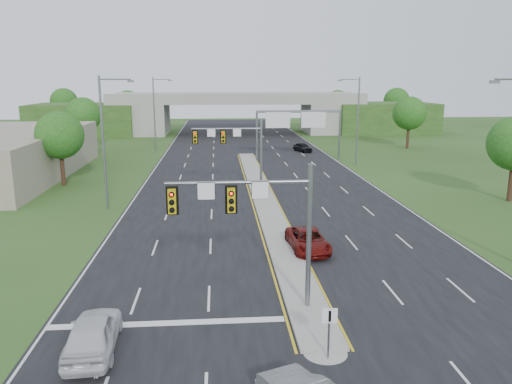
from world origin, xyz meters
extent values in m
plane|color=#2A4619|center=(0.00, 0.00, 0.00)|extent=(240.00, 240.00, 0.00)
cube|color=black|center=(0.00, 35.00, 0.01)|extent=(24.00, 160.00, 0.02)
cube|color=gray|center=(0.00, 23.00, 0.10)|extent=(2.00, 54.00, 0.16)
cone|color=gray|center=(0.00, -4.00, 0.10)|extent=(2.00, 2.00, 0.16)
cube|color=gold|center=(-1.15, 23.00, 0.03)|extent=(0.12, 54.00, 0.01)
cube|color=gold|center=(1.15, 23.00, 0.03)|extent=(0.12, 54.00, 0.01)
cube|color=silver|center=(-11.80, 35.00, 0.03)|extent=(0.12, 160.00, 0.01)
cube|color=silver|center=(11.80, 35.00, 0.03)|extent=(0.12, 160.00, 0.01)
cube|color=silver|center=(-6.50, -1.00, 0.03)|extent=(10.50, 0.50, 0.01)
cylinder|color=slate|center=(0.00, 0.00, 3.50)|extent=(0.24, 0.24, 7.00)
cylinder|color=slate|center=(-3.25, 0.00, 6.20)|extent=(6.50, 0.16, 0.16)
cube|color=#BFA50B|center=(-3.58, -0.25, 5.45)|extent=(0.35, 0.25, 1.10)
cube|color=#BFA50B|center=(-6.17, -0.25, 5.45)|extent=(0.35, 0.25, 1.10)
cube|color=black|center=(-3.58, -0.11, 5.45)|extent=(0.55, 0.04, 1.30)
cube|color=black|center=(-6.17, -0.11, 5.45)|extent=(0.55, 0.04, 1.30)
sphere|color=#FF0C05|center=(-3.58, -0.38, 5.80)|extent=(0.20, 0.20, 0.20)
sphere|color=#FF0C05|center=(-6.17, -0.38, 5.80)|extent=(0.20, 0.20, 0.20)
cube|color=white|center=(-4.68, -0.10, 5.85)|extent=(0.75, 0.04, 0.75)
cube|color=white|center=(-2.27, -0.10, 5.85)|extent=(0.75, 0.04, 0.75)
cylinder|color=slate|center=(0.00, 25.00, 3.50)|extent=(0.24, 0.24, 7.00)
cylinder|color=slate|center=(-3.25, 25.00, 6.20)|extent=(6.50, 0.16, 0.16)
cube|color=#BFA50B|center=(-3.58, 24.75, 5.45)|extent=(0.35, 0.25, 1.10)
cube|color=#BFA50B|center=(-6.17, 24.75, 5.45)|extent=(0.35, 0.25, 1.10)
cube|color=black|center=(-3.58, 24.89, 5.45)|extent=(0.55, 0.04, 1.30)
cube|color=black|center=(-6.17, 24.89, 5.45)|extent=(0.55, 0.04, 1.30)
sphere|color=#FF0C05|center=(-3.58, 24.62, 5.80)|extent=(0.20, 0.20, 0.20)
sphere|color=#FF0C05|center=(-6.17, 24.62, 5.80)|extent=(0.20, 0.20, 0.20)
cube|color=white|center=(-4.68, 24.90, 5.85)|extent=(0.75, 0.04, 0.75)
cube|color=white|center=(-2.27, 24.90, 5.85)|extent=(0.75, 0.04, 0.75)
cylinder|color=slate|center=(0.00, -4.50, 1.10)|extent=(0.08, 0.08, 2.20)
cube|color=white|center=(0.00, -4.55, 1.90)|extent=(0.60, 0.04, 0.60)
cube|color=black|center=(0.00, -4.58, 1.90)|extent=(0.10, 0.02, 0.45)
cylinder|color=slate|center=(1.20, 45.00, 3.30)|extent=(0.28, 0.28, 6.60)
cylinder|color=slate|center=(12.50, 45.00, 3.30)|extent=(0.28, 0.28, 6.60)
cube|color=slate|center=(6.85, 45.00, 6.50)|extent=(11.50, 0.35, 0.35)
cube|color=#0B501A|center=(4.00, 44.80, 5.40)|extent=(3.20, 0.08, 2.00)
cube|color=#0B501A|center=(8.80, 44.80, 5.40)|extent=(3.20, 0.08, 2.00)
cube|color=silver|center=(4.00, 44.75, 5.40)|extent=(3.30, 0.03, 2.10)
cube|color=silver|center=(8.80, 44.75, 5.40)|extent=(3.30, 0.03, 2.10)
cube|color=gray|center=(-17.00, 80.00, 3.00)|extent=(6.00, 12.00, 6.00)
cube|color=gray|center=(17.00, 80.00, 3.00)|extent=(6.00, 12.00, 6.00)
cube|color=#2A4619|center=(-30.00, 80.00, 3.00)|extent=(20.00, 14.00, 6.00)
cube|color=#2A4619|center=(30.00, 80.00, 3.00)|extent=(20.00, 14.00, 6.00)
cube|color=gray|center=(0.00, 80.00, 6.60)|extent=(50.00, 12.00, 1.20)
cube|color=gray|center=(0.00, 74.20, 7.65)|extent=(50.00, 0.40, 0.90)
cube|color=gray|center=(0.00, 85.80, 7.65)|extent=(50.00, 0.40, 0.90)
cylinder|color=slate|center=(-13.50, 20.00, 5.50)|extent=(0.20, 0.20, 11.00)
cylinder|color=slate|center=(-12.25, 20.00, 10.70)|extent=(2.50, 0.12, 0.12)
cube|color=slate|center=(-11.00, 20.00, 10.55)|extent=(0.50, 0.25, 0.18)
cylinder|color=slate|center=(-13.50, 55.00, 5.50)|extent=(0.20, 0.20, 11.00)
cylinder|color=slate|center=(-12.25, 55.00, 10.70)|extent=(2.50, 0.12, 0.12)
cube|color=slate|center=(-11.00, 55.00, 10.55)|extent=(0.50, 0.25, 0.18)
cube|color=slate|center=(11.00, 5.00, 10.55)|extent=(0.50, 0.25, 0.18)
cylinder|color=slate|center=(13.50, 40.00, 5.50)|extent=(0.20, 0.20, 11.00)
cylinder|color=slate|center=(12.25, 40.00, 10.70)|extent=(2.50, 0.12, 0.12)
cube|color=slate|center=(11.00, 40.00, 10.55)|extent=(0.50, 0.25, 0.18)
cylinder|color=#382316|center=(-20.00, 30.00, 2.00)|extent=(0.44, 0.44, 4.00)
sphere|color=#184913|center=(-20.00, 30.00, 5.20)|extent=(4.80, 4.80, 4.80)
cylinder|color=#382316|center=(-24.00, 55.00, 2.12)|extent=(0.44, 0.44, 4.25)
sphere|color=#184913|center=(-24.00, 55.00, 5.53)|extent=(5.20, 5.20, 5.20)
cylinder|color=#382316|center=(22.00, 20.00, 2.00)|extent=(0.44, 0.44, 4.00)
cylinder|color=#382316|center=(26.00, 55.00, 2.12)|extent=(0.44, 0.44, 4.25)
sphere|color=#184913|center=(26.00, 55.00, 5.53)|extent=(5.20, 5.20, 5.20)
cylinder|color=#382316|center=(-38.00, 94.00, 2.25)|extent=(0.44, 0.44, 4.50)
sphere|color=#184913|center=(-38.00, 94.00, 5.85)|extent=(6.00, 6.00, 6.00)
cylinder|color=#382316|center=(-24.00, 94.00, 2.12)|extent=(0.44, 0.44, 4.25)
sphere|color=#184913|center=(-24.00, 94.00, 5.53)|extent=(5.60, 5.60, 5.60)
cylinder|color=#382316|center=(24.00, 94.00, 2.12)|extent=(0.44, 0.44, 4.25)
sphere|color=#184913|center=(24.00, 94.00, 5.53)|extent=(5.60, 5.60, 5.60)
cylinder|color=#382316|center=(38.00, 94.00, 2.25)|extent=(0.44, 0.44, 4.50)
sphere|color=#184913|center=(38.00, 94.00, 5.85)|extent=(6.00, 6.00, 6.00)
imported|color=silver|center=(-9.23, -3.14, 0.82)|extent=(2.14, 4.77, 1.59)
imported|color=#5B0C09|center=(1.50, 8.18, 0.69)|extent=(2.49, 4.93, 1.34)
imported|color=black|center=(8.76, 52.56, 0.68)|extent=(2.75, 4.15, 1.31)
camera|label=1|loc=(-4.16, -21.72, 10.67)|focal=35.00mm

